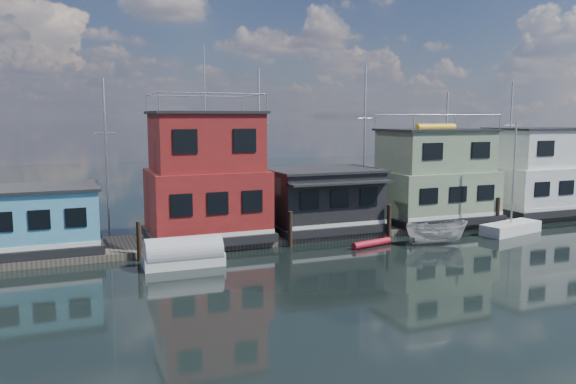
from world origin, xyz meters
name	(u,v)px	position (x,y,z in m)	size (l,w,h in m)	color
ground	(436,280)	(0.00, 0.00, 0.00)	(160.00, 160.00, 0.00)	black
dock	(329,230)	(0.00, 12.00, 0.20)	(48.00, 5.00, 0.40)	#595147
houseboat_blue	(41,219)	(-18.00, 12.00, 2.21)	(6.40, 4.90, 3.66)	black
houseboat_red	(206,179)	(-8.50, 12.00, 4.10)	(7.40, 5.90, 11.86)	black
houseboat_dark	(323,199)	(-0.50, 11.98, 2.42)	(7.40, 6.10, 4.06)	black
houseboat_green	(434,177)	(8.50, 12.00, 3.55)	(8.40, 5.90, 7.03)	black
houseboat_white	(539,172)	(18.50, 12.00, 3.54)	(8.40, 5.90, 6.66)	black
pilings	(344,225)	(-0.33, 9.20, 1.10)	(42.28, 0.28, 2.20)	#2D2116
background_masts	(351,146)	(4.76, 18.00, 5.55)	(36.40, 0.16, 12.00)	silver
red_kayak	(372,243)	(0.68, 7.39, 0.21)	(0.43, 0.43, 2.92)	#B21325
tarp_runabout	(184,254)	(-10.95, 7.13, 0.64)	(4.26, 1.78, 1.71)	white
day_sailer	(511,227)	(11.51, 7.34, 0.44)	(5.03, 2.66, 7.57)	silver
motorboat	(437,232)	(4.78, 6.48, 0.75)	(1.47, 3.91, 1.51)	silver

